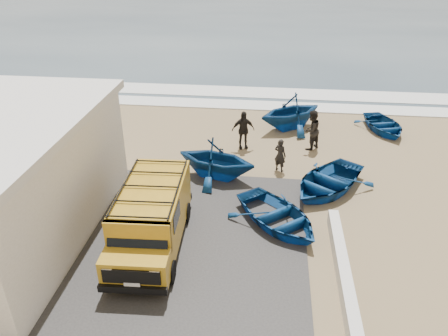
{
  "coord_description": "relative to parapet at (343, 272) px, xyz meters",
  "views": [
    {
      "loc": [
        2.53,
        -13.55,
        9.4
      ],
      "look_at": [
        0.83,
        1.54,
        1.2
      ],
      "focal_mm": 35.0,
      "sensor_mm": 36.0,
      "label": 1
    }
  ],
  "objects": [
    {
      "name": "parapet",
      "position": [
        0.0,
        0.0,
        0.0
      ],
      "size": [
        0.35,
        6.0,
        0.55
      ],
      "primitive_type": "cube",
      "color": "silver",
      "rests_on": "ground"
    },
    {
      "name": "boat_near_left",
      "position": [
        -2.0,
        2.6,
        0.12
      ],
      "size": [
        4.51,
        4.67,
        0.79
      ],
      "primitive_type": "imported",
      "rotation": [
        0.0,
        0.0,
        0.68
      ],
      "color": "navy",
      "rests_on": "ground"
    },
    {
      "name": "boat_far_left",
      "position": [
        -1.38,
        11.71,
        0.7
      ],
      "size": [
        4.89,
        4.77,
        1.96
      ],
      "primitive_type": "imported",
      "rotation": [
        0.0,
        0.0,
        -0.95
      ],
      "color": "navy",
      "rests_on": "ground"
    },
    {
      "name": "slab",
      "position": [
        -7.0,
        1.0,
        -0.25
      ],
      "size": [
        12.0,
        10.0,
        0.05
      ],
      "primitive_type": "cube",
      "color": "#373533",
      "rests_on": "ground"
    },
    {
      "name": "fisherman_middle",
      "position": [
        -0.44,
        9.23,
        0.72
      ],
      "size": [
        1.21,
        1.22,
        1.98
      ],
      "primitive_type": "imported",
      "rotation": [
        0.0,
        0.0,
        -2.32
      ],
      "color": "black",
      "rests_on": "ground"
    },
    {
      "name": "boat_mid_left",
      "position": [
        -4.66,
        5.86,
        0.63
      ],
      "size": [
        4.15,
        3.83,
        1.82
      ],
      "primitive_type": "imported",
      "rotation": [
        0.0,
        0.0,
        1.29
      ],
      "color": "navy",
      "rests_on": "ground"
    },
    {
      "name": "boat_far_right",
      "position": [
        3.6,
        11.86,
        0.07
      ],
      "size": [
        3.15,
        3.85,
        0.7
      ],
      "primitive_type": "imported",
      "rotation": [
        0.0,
        0.0,
        0.25
      ],
      "color": "navy",
      "rests_on": "ground"
    },
    {
      "name": "ground",
      "position": [
        -5.0,
        3.0,
        -0.28
      ],
      "size": [
        160.0,
        160.0,
        0.0
      ],
      "primitive_type": "plane",
      "color": "#907953"
    },
    {
      "name": "surf_line",
      "position": [
        -5.0,
        15.0,
        -0.25
      ],
      "size": [
        180.0,
        1.6,
        0.06
      ],
      "primitive_type": "cube",
      "color": "white",
      "rests_on": "ground"
    },
    {
      "name": "boat_near_right",
      "position": [
        0.02,
        5.32,
        0.15
      ],
      "size": [
        4.75,
        5.02,
        0.85
      ],
      "primitive_type": "imported",
      "rotation": [
        0.0,
        0.0,
        -0.62
      ],
      "color": "navy",
      "rests_on": "ground"
    },
    {
      "name": "van",
      "position": [
        -6.2,
        1.04,
        0.9
      ],
      "size": [
        2.23,
        5.16,
        2.18
      ],
      "rotation": [
        0.0,
        0.0,
        0.04
      ],
      "color": "#C3901D",
      "rests_on": "ground"
    },
    {
      "name": "surf_wash",
      "position": [
        -5.0,
        17.5,
        -0.26
      ],
      "size": [
        180.0,
        2.2,
        0.04
      ],
      "primitive_type": "cube",
      "color": "white",
      "rests_on": "ground"
    },
    {
      "name": "fisherman_back",
      "position": [
        -3.74,
        8.97,
        0.68
      ],
      "size": [
        1.21,
        0.76,
        1.91
      ],
      "primitive_type": "imported",
      "rotation": [
        0.0,
        0.0,
        0.29
      ],
      "color": "black",
      "rests_on": "ground"
    },
    {
      "name": "ocean",
      "position": [
        -5.0,
        59.0,
        -0.27
      ],
      "size": [
        180.0,
        88.0,
        0.01
      ],
      "primitive_type": "cube",
      "color": "#385166",
      "rests_on": "ground"
    },
    {
      "name": "fisherman_front",
      "position": [
        -1.93,
        6.8,
        0.49
      ],
      "size": [
        0.67,
        0.6,
        1.53
      ],
      "primitive_type": "imported",
      "rotation": [
        0.0,
        0.0,
        2.61
      ],
      "color": "black",
      "rests_on": "ground"
    }
  ]
}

